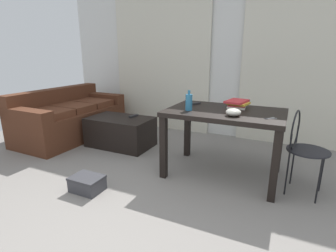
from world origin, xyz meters
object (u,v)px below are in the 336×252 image
craft_table (225,120)px  bottle_near (189,102)px  tv_remote_primary (134,116)px  tv_remote_on_table (194,103)px  scissors (269,118)px  coffee_table (121,132)px  book_stack (237,104)px  bowl (233,112)px  shoebox (87,184)px  wire_chair (302,143)px  couch (70,118)px

craft_table → bottle_near: 0.44m
bottle_near → tv_remote_primary: bearing=151.6°
tv_remote_on_table → scissors: bearing=8.5°
coffee_table → book_stack: 1.80m
tv_remote_on_table → tv_remote_primary: (-1.05, 0.26, -0.32)m
coffee_table → scissors: scissors is taller
coffee_table → craft_table: size_ratio=0.76×
book_stack → tv_remote_on_table: (-0.51, -0.02, -0.03)m
bowl → scissors: 0.33m
bottle_near → book_stack: bottle_near is taller
bowl → tv_remote_on_table: 0.67m
bowl → shoebox: bearing=-149.6°
wire_chair → bowl: size_ratio=5.57×
bowl → wire_chair: bearing=14.1°
couch → wire_chair: wire_chair is taller
book_stack → tv_remote_primary: 1.61m
wire_chair → shoebox: wire_chair is taller
wire_chair → bottle_near: bottle_near is taller
bowl → scissors: bearing=5.8°
wire_chair → tv_remote_primary: 2.29m
bowl → scissors: (0.33, 0.03, -0.03)m
shoebox → book_stack: bearing=43.3°
book_stack → shoebox: size_ratio=1.01×
craft_table → bowl: 0.29m
couch → bowl: bowl is taller
tv_remote_on_table → bottle_near: bearing=-49.7°
bottle_near → book_stack: (0.45, 0.36, -0.04)m
tv_remote_primary → book_stack: bearing=2.5°
coffee_table → tv_remote_primary: bearing=42.6°
book_stack → couch: bearing=177.8°
couch → bottle_near: 2.37m
shoebox → coffee_table: bearing=110.8°
bowl → book_stack: book_stack is taller
wire_chair → book_stack: 0.78m
couch → scissors: (3.09, -0.48, 0.44)m
bowl → book_stack: 0.41m
couch → book_stack: bearing=-2.2°
tv_remote_on_table → book_stack: bearing=33.1°
tv_remote_primary → shoebox: bearing=-65.7°
coffee_table → craft_table: 1.70m
craft_table → wire_chair: bearing=-4.2°
wire_chair → bowl: wire_chair is taller
bottle_near → wire_chair: bearing=5.6°
bottle_near → couch: bearing=168.3°
couch → bowl: size_ratio=11.85×
bottle_near → book_stack: bearing=39.0°
coffee_table → wire_chair: 2.43m
couch → wire_chair: bearing=-6.0°
bowl → tv_remote_primary: bowl is taller
craft_table → shoebox: size_ratio=3.89×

